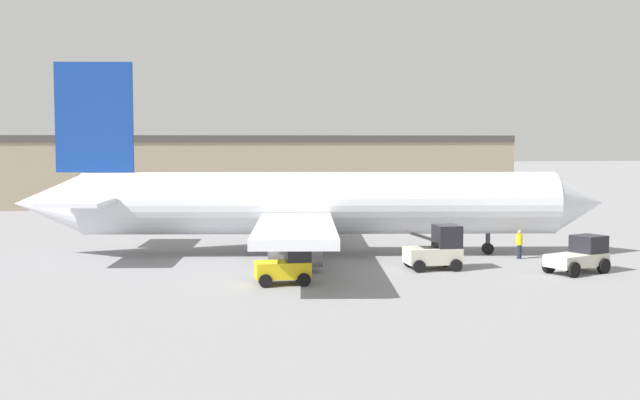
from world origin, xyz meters
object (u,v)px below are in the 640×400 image
at_px(ground_crew_worker, 519,243).
at_px(belt_loader_truck, 437,249).
at_px(airplane, 304,204).
at_px(baggage_tug, 288,264).
at_px(pushback_tug, 580,255).

relative_size(ground_crew_worker, belt_loader_truck, 0.58).
relative_size(airplane, ground_crew_worker, 21.22).
relative_size(ground_crew_worker, baggage_tug, 0.63).
bearing_deg(airplane, belt_loader_truck, -38.24).
bearing_deg(baggage_tug, belt_loader_truck, 19.25).
distance_m(ground_crew_worker, belt_loader_truck, 6.72).
bearing_deg(ground_crew_worker, pushback_tug, -83.63).
bearing_deg(airplane, baggage_tug, -94.77).
bearing_deg(pushback_tug, belt_loader_truck, 138.55).
height_order(ground_crew_worker, baggage_tug, baggage_tug).
relative_size(ground_crew_worker, pushback_tug, 0.45).
height_order(belt_loader_truck, pushback_tug, belt_loader_truck).
xyz_separation_m(airplane, baggage_tug, (-2.18, -9.88, -2.15)).
xyz_separation_m(ground_crew_worker, pushback_tug, (1.19, -5.29, 0.02)).
xyz_separation_m(airplane, belt_loader_truck, (6.40, -6.61, -2.04)).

